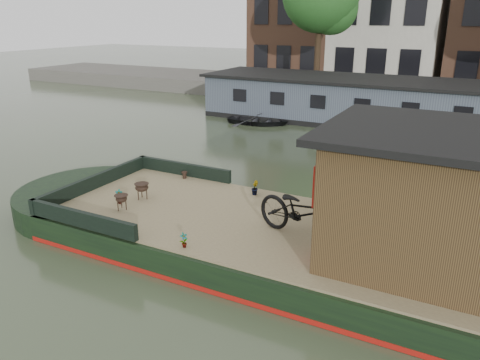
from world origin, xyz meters
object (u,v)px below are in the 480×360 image
at_px(potted_plant_a, 119,197).
at_px(brazier_rear, 142,191).
at_px(cabin, 436,197).
at_px(brazier_front, 122,202).
at_px(bicycle, 302,213).
at_px(dinghy, 259,118).

xyz_separation_m(potted_plant_a, brazier_rear, (0.29, 0.50, 0.02)).
height_order(cabin, brazier_front, cabin).
distance_m(cabin, brazier_rear, 6.63).
height_order(brazier_front, brazier_rear, brazier_rear).
relative_size(cabin, brazier_rear, 10.06).
bearing_deg(bicycle, cabin, -63.21).
xyz_separation_m(cabin, bicycle, (-2.33, -0.32, -0.65)).
relative_size(cabin, potted_plant_a, 11.45).
relative_size(brazier_front, dinghy, 0.12).
bearing_deg(potted_plant_a, cabin, 4.59).
xyz_separation_m(potted_plant_a, brazier_front, (0.30, -0.26, 0.00)).
bearing_deg(brazier_rear, dinghy, 101.59).
bearing_deg(brazier_front, dinghy, 100.96).
bearing_deg(cabin, bicycle, -172.13).
bearing_deg(dinghy, brazier_rear, -176.26).
distance_m(bicycle, brazier_rear, 4.24).
bearing_deg(bicycle, potted_plant_a, 111.80).
bearing_deg(potted_plant_a, brazier_front, -40.32).
bearing_deg(dinghy, bicycle, -158.75).
distance_m(cabin, bicycle, 2.45).
bearing_deg(dinghy, cabin, -150.07).
relative_size(bicycle, brazier_front, 6.13).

